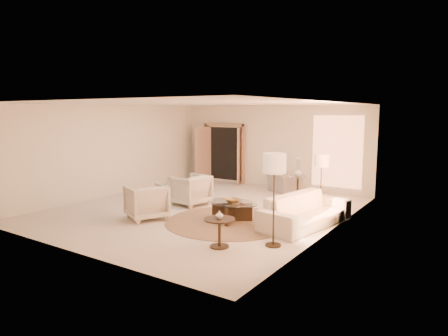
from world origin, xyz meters
The scene contains 18 objects.
room centered at (0.00, 0.00, 1.40)m, with size 7.04×8.04×2.83m.
windows_right centered at (3.45, 0.10, 1.35)m, with size 0.10×6.40×2.40m, color #FF9D66, non-canonical shape.
window_back_corner centered at (2.30, 3.95, 1.35)m, with size 1.70×0.10×2.40m, color #FF9D66, non-canonical shape.
curtains_right centered at (3.40, 1.00, 1.30)m, with size 0.06×5.20×2.60m, color tan, non-canonical shape.
french_doors centered at (-1.90, 3.82, 1.07)m, with size 1.95×0.66×2.16m.
area_rug centered at (1.24, -0.67, 0.01)m, with size 3.01×3.01×0.01m, color #463020.
sofa centered at (2.90, 0.01, 0.36)m, with size 2.49×0.97×0.73m, color beige.
armchair_left centered at (-0.62, 0.22, 0.47)m, with size 0.91×0.85×0.93m, color beige.
armchair_right centered at (-0.58, -1.54, 0.46)m, with size 0.89×0.83×0.92m, color beige.
accent_chair centered at (0.82, 3.29, 0.43)m, with size 0.98×0.64×0.86m, color gray.
coffee_table centered at (1.30, -0.60, 0.30)m, with size 1.63×1.63×0.47m.
end_table centered at (2.07, -2.27, 0.39)m, with size 0.60×0.60×0.56m.
side_table centered at (1.52, 2.77, 0.41)m, with size 0.58×0.58×0.67m.
floor_lamp_near centered at (2.82, 1.14, 1.33)m, with size 0.38×0.38×1.56m.
floor_lamp_far centered at (2.90, -1.64, 1.54)m, with size 0.44×0.44×1.81m.
bowl centered at (1.30, -0.60, 0.51)m, with size 0.35×0.35×0.08m, color brown.
end_vase centered at (2.07, -2.27, 0.64)m, with size 0.15×0.15×0.15m, color silver.
side_vase centered at (1.52, 2.77, 0.78)m, with size 0.23×0.23×0.24m, color silver.
Camera 1 is at (6.24, -8.40, 2.58)m, focal length 32.00 mm.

